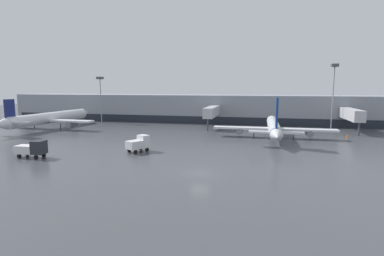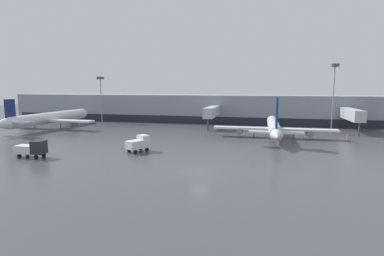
% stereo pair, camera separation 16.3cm
% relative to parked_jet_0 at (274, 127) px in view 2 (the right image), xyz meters
% --- Properties ---
extents(ground_plane, '(320.00, 320.00, 0.00)m').
position_rel_parked_jet_0_xyz_m(ground_plane, '(-10.70, -31.44, -2.60)').
color(ground_plane, '#424449').
extents(terminal_building, '(160.00, 31.14, 9.00)m').
position_rel_parked_jet_0_xyz_m(terminal_building, '(-10.58, 30.40, 1.89)').
color(terminal_building, gray).
rests_on(terminal_building, ground_plane).
extents(parked_jet_0, '(27.52, 31.69, 9.62)m').
position_rel_parked_jet_0_xyz_m(parked_jet_0, '(0.00, 0.00, 0.00)').
color(parked_jet_0, silver).
rests_on(parked_jet_0, ground_plane).
extents(parked_jet_1, '(27.06, 36.36, 8.79)m').
position_rel_parked_jet_0_xyz_m(parked_jet_1, '(-60.18, 0.77, 0.47)').
color(parked_jet_1, silver).
rests_on(parked_jet_1, ground_plane).
extents(service_truck_0, '(3.85, 4.51, 2.95)m').
position_rel_parked_jet_0_xyz_m(service_truck_0, '(-24.19, -20.79, -1.03)').
color(service_truck_0, silver).
rests_on(service_truck_0, ground_plane).
extents(service_truck_1, '(5.08, 2.13, 2.90)m').
position_rel_parked_jet_0_xyz_m(service_truck_1, '(-39.51, -29.05, -1.06)').
color(service_truck_1, silver).
rests_on(service_truck_1, ground_plane).
extents(traffic_cone_0, '(0.47, 0.47, 0.78)m').
position_rel_parked_jet_0_xyz_m(traffic_cone_0, '(16.88, 5.39, -2.21)').
color(traffic_cone_0, orange).
rests_on(traffic_cone_0, ground_plane).
extents(apron_light_mast_0, '(1.80, 1.80, 14.98)m').
position_rel_parked_jet_0_xyz_m(apron_light_mast_0, '(-54.87, 19.64, 9.51)').
color(apron_light_mast_0, gray).
rests_on(apron_light_mast_0, ground_plane).
extents(apron_light_mast_1, '(1.80, 1.80, 17.86)m').
position_rel_parked_jet_0_xyz_m(apron_light_mast_1, '(16.05, 18.76, 11.54)').
color(apron_light_mast_1, gray).
rests_on(apron_light_mast_1, ground_plane).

